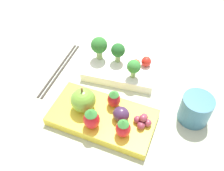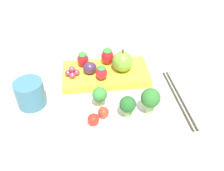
% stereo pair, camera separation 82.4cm
% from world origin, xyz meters
% --- Properties ---
extents(ground_plane, '(4.00, 4.00, 0.00)m').
position_xyz_m(ground_plane, '(0.00, 0.00, 0.00)').
color(ground_plane, '#ADB7A3').
extents(bento_box_savoury, '(0.19, 0.12, 0.02)m').
position_xyz_m(bento_box_savoury, '(-0.01, 0.07, 0.01)').
color(bento_box_savoury, white).
rests_on(bento_box_savoury, ground_plane).
extents(bento_box_fruit, '(0.23, 0.12, 0.02)m').
position_xyz_m(bento_box_fruit, '(0.01, -0.08, 0.01)').
color(bento_box_fruit, yellow).
rests_on(bento_box_fruit, ground_plane).
extents(broccoli_floret_0, '(0.03, 0.03, 0.05)m').
position_xyz_m(broccoli_floret_0, '(0.04, 0.05, 0.06)').
color(broccoli_floret_0, '#93B770').
rests_on(broccoli_floret_0, bento_box_savoury).
extents(broccoli_floret_1, '(0.04, 0.04, 0.05)m').
position_xyz_m(broccoli_floret_1, '(-0.02, 0.09, 0.06)').
color(broccoli_floret_1, '#93B770').
rests_on(broccoli_floret_1, bento_box_savoury).
extents(broccoli_floret_2, '(0.04, 0.04, 0.06)m').
position_xyz_m(broccoli_floret_2, '(-0.07, 0.09, 0.06)').
color(broccoli_floret_2, '#93B770').
rests_on(broccoli_floret_2, bento_box_savoury).
extents(cherry_tomato_0, '(0.03, 0.03, 0.03)m').
position_xyz_m(cherry_tomato_0, '(0.05, 0.10, 0.04)').
color(cherry_tomato_0, red).
rests_on(cherry_tomato_0, bento_box_savoury).
extents(cherry_tomato_1, '(0.02, 0.02, 0.02)m').
position_xyz_m(cherry_tomato_1, '(0.03, 0.09, 0.04)').
color(cherry_tomato_1, red).
rests_on(cherry_tomato_1, bento_box_savoury).
extents(apple, '(0.05, 0.05, 0.06)m').
position_xyz_m(apple, '(-0.04, -0.08, 0.05)').
color(apple, '#70A838').
rests_on(apple, bento_box_fruit).
extents(strawberry_0, '(0.03, 0.03, 0.05)m').
position_xyz_m(strawberry_0, '(0.00, -0.11, 0.05)').
color(strawberry_0, red).
rests_on(strawberry_0, bento_box_fruit).
extents(strawberry_1, '(0.03, 0.03, 0.05)m').
position_xyz_m(strawberry_1, '(0.07, -0.11, 0.04)').
color(strawberry_1, red).
rests_on(strawberry_1, bento_box_fruit).
extents(strawberry_2, '(0.03, 0.03, 0.05)m').
position_xyz_m(strawberry_2, '(0.02, -0.05, 0.04)').
color(strawberry_2, red).
rests_on(strawberry_2, bento_box_fruit).
extents(plum, '(0.04, 0.03, 0.03)m').
position_xyz_m(plum, '(0.05, -0.08, 0.04)').
color(plum, '#42284C').
rests_on(plum, bento_box_fruit).
extents(grape_cluster, '(0.04, 0.04, 0.03)m').
position_xyz_m(grape_cluster, '(0.10, -0.07, 0.03)').
color(grape_cluster, '#93384C').
rests_on(grape_cluster, bento_box_fruit).
extents(drinking_cup, '(0.07, 0.07, 0.06)m').
position_xyz_m(drinking_cup, '(0.19, -0.00, 0.03)').
color(drinking_cup, teal).
rests_on(drinking_cup, ground_plane).
extents(chopsticks_pair, '(0.02, 0.21, 0.01)m').
position_xyz_m(chopsticks_pair, '(-0.16, 0.03, 0.00)').
color(chopsticks_pair, '#332D28').
rests_on(chopsticks_pair, ground_plane).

